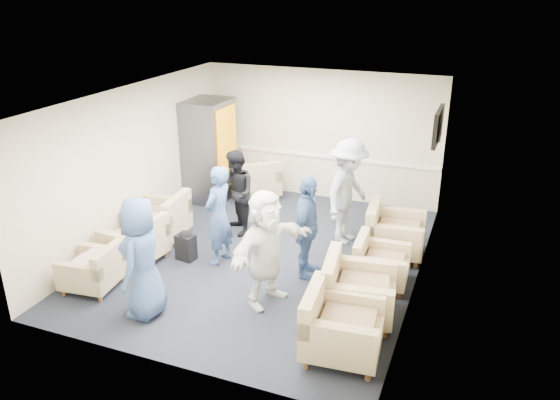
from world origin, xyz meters
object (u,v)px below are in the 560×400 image
at_px(armchair_corner, 256,181).
at_px(person_mid_left, 219,215).
at_px(person_mid_right, 307,228).
at_px(armchair_right_midfar, 378,265).
at_px(armchair_left_far, 162,221).
at_px(person_back_left, 236,193).
at_px(armchair_left_near, 95,271).
at_px(person_back_right, 348,192).
at_px(armchair_right_midnear, 354,293).
at_px(armchair_left_mid, 137,243).
at_px(armchair_right_far, 391,234).
at_px(person_front_right, 266,248).
at_px(person_front_left, 142,258).
at_px(armchair_right_near, 338,328).
at_px(vending_machine, 209,151).

bearing_deg(armchair_corner, person_mid_left, 62.09).
height_order(armchair_corner, person_mid_right, person_mid_right).
relative_size(armchair_right_midfar, person_mid_right, 0.51).
xyz_separation_m(armchair_left_far, person_back_left, (1.12, 0.74, 0.42)).
height_order(armchair_left_near, person_back_right, person_back_right).
distance_m(armchair_right_midnear, armchair_corner, 4.72).
relative_size(armchair_left_mid, person_back_left, 0.61).
distance_m(armchair_right_far, person_mid_left, 2.91).
bearing_deg(person_back_left, armchair_right_midnear, 11.66).
height_order(armchair_left_far, person_front_right, person_front_right).
distance_m(armchair_left_mid, person_back_left, 1.95).
height_order(armchair_right_midfar, person_front_right, person_front_right).
distance_m(armchair_left_far, person_back_left, 1.41).
relative_size(person_front_left, person_mid_right, 1.05).
bearing_deg(person_back_left, person_mid_right, 15.48).
bearing_deg(person_mid_right, armchair_right_midnear, -134.58).
bearing_deg(person_back_left, person_front_right, -7.66).
distance_m(armchair_left_near, armchair_left_mid, 0.95).
distance_m(armchair_right_midfar, person_mid_left, 2.62).
relative_size(armchair_left_near, person_front_right, 0.49).
height_order(armchair_right_near, person_mid_right, person_mid_right).
xyz_separation_m(armchair_left_near, armchair_corner, (0.76, 4.30, 0.06)).
bearing_deg(armchair_right_midnear, armchair_left_far, 65.46).
height_order(armchair_left_near, armchair_left_far, armchair_left_far).
bearing_deg(armchair_right_near, armchair_left_near, 82.23).
xyz_separation_m(armchair_left_mid, vending_machine, (-0.23, 2.96, 0.72)).
relative_size(armchair_right_midnear, person_mid_left, 0.64).
bearing_deg(person_back_left, armchair_right_far, 50.48).
xyz_separation_m(armchair_left_near, person_back_left, (1.13, 2.54, 0.48)).
distance_m(armchair_corner, person_mid_left, 2.95).
height_order(person_back_left, person_mid_right, person_mid_right).
xyz_separation_m(armchair_right_midfar, person_front_right, (-1.38, -1.09, 0.54)).
height_order(person_back_left, person_back_right, person_back_right).
relative_size(armchair_left_near, armchair_left_mid, 0.88).
distance_m(person_back_right, person_mid_right, 1.45).
height_order(armchair_left_mid, armchair_right_midnear, armchair_right_midnear).
height_order(armchair_corner, person_back_left, person_back_left).
xyz_separation_m(armchair_corner, vending_machine, (-0.89, -0.38, 0.69)).
bearing_deg(armchair_corner, armchair_right_near, 84.53).
height_order(person_mid_left, person_back_right, person_back_right).
bearing_deg(armchair_right_midnear, vending_machine, 42.53).
bearing_deg(armchair_left_near, person_back_left, 149.77).
distance_m(armchair_left_far, armchair_right_near, 4.29).
bearing_deg(armchair_left_far, person_back_left, 118.44).
xyz_separation_m(vending_machine, person_back_left, (1.26, -1.37, -0.27)).
bearing_deg(armchair_left_near, armchair_right_near, 81.04).
xyz_separation_m(person_front_left, person_back_left, (0.05, 2.82, -0.08)).
bearing_deg(person_front_right, armchair_right_far, -13.81).
distance_m(armchair_left_near, armchair_right_midnear, 3.86).
xyz_separation_m(armchair_left_mid, person_mid_left, (1.26, 0.49, 0.49)).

